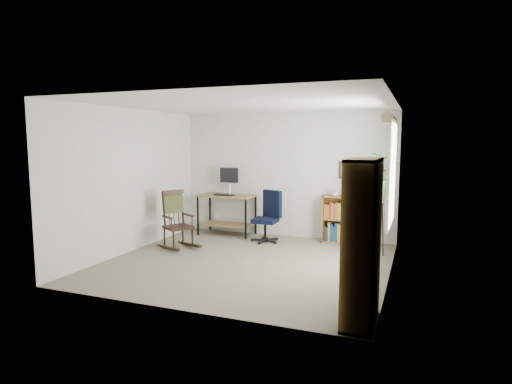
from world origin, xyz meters
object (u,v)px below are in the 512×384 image
at_px(office_chair, 265,216).
at_px(rocking_chair, 178,219).
at_px(low_bookshelf, 345,220).
at_px(desk, 227,215).
at_px(tall_bookshelf, 362,242).

bearing_deg(office_chair, rocking_chair, -119.22).
distance_m(rocking_chair, low_bookshelf, 3.00).
relative_size(desk, rocking_chair, 1.09).
height_order(office_chair, rocking_chair, rocking_chair).
relative_size(rocking_chair, tall_bookshelf, 0.61).
bearing_deg(rocking_chair, low_bookshelf, -28.89).
distance_m(office_chair, rocking_chair, 1.59).
xyz_separation_m(low_bookshelf, tall_bookshelf, (0.73, -3.42, 0.41)).
distance_m(desk, rocking_chair, 1.35).
height_order(low_bookshelf, tall_bookshelf, tall_bookshelf).
height_order(desk, office_chair, office_chair).
bearing_deg(low_bookshelf, rocking_chair, -151.73).
bearing_deg(rocking_chair, office_chair, -19.50).
height_order(desk, low_bookshelf, low_bookshelf).
bearing_deg(tall_bookshelf, desk, 132.68).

